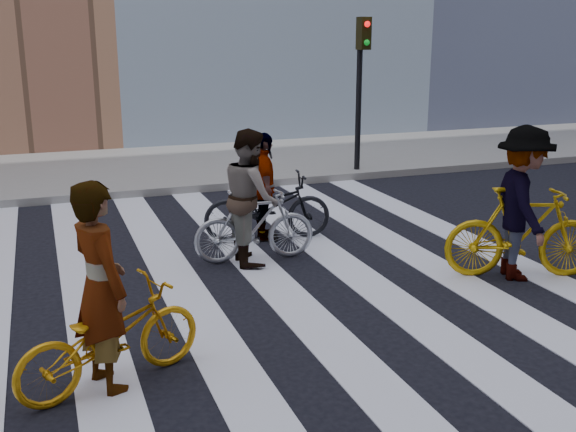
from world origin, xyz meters
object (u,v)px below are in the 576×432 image
traffic_signal (361,69)px  bike_silver_mid (255,226)px  rider_left (100,287)px  rider_mid (251,196)px  rider_right (522,203)px  rider_rear (264,187)px  bike_dark_rear (267,207)px  bike_yellow_left (110,337)px  bike_yellow_right (523,233)px

traffic_signal → bike_silver_mid: 6.21m
rider_left → rider_mid: (2.19, 2.77, -0.02)m
rider_mid → rider_right: 3.44m
rider_rear → traffic_signal: bearing=-32.9°
bike_dark_rear → rider_rear: rider_rear is taller
rider_left → rider_rear: bearing=-56.7°
bike_yellow_left → bike_yellow_right: (5.15, 1.01, 0.13)m
traffic_signal → bike_yellow_right: traffic_signal is taller
rider_rear → bike_yellow_right: bearing=-126.9°
bike_dark_rear → rider_right: rider_right is taller
bike_yellow_right → bike_yellow_left: bearing=121.7°
traffic_signal → bike_silver_mid: size_ratio=2.02×
traffic_signal → rider_rear: traffic_signal is taller
bike_yellow_left → bike_dark_rear: bearing=-56.7°
bike_yellow_left → rider_left: bearing=69.4°
bike_dark_rear → rider_left: bearing=153.0°
bike_yellow_left → bike_silver_mid: bike_silver_mid is taller
bike_silver_mid → bike_dark_rear: size_ratio=0.87×
bike_dark_rear → rider_mid: size_ratio=1.05×
rider_left → bike_dark_rear: bearing=-57.2°
bike_yellow_left → bike_yellow_right: size_ratio=0.89×
rider_right → traffic_signal: bearing=12.6°
traffic_signal → rider_rear: size_ratio=2.07×
traffic_signal → rider_right: 6.53m
rider_left → traffic_signal: bearing=-60.0°
bike_yellow_right → rider_mid: (-3.01, 1.76, 0.32)m
bike_yellow_right → rider_left: size_ratio=1.05×
bike_yellow_right → bike_dark_rear: bearing=63.5°
bike_yellow_right → rider_rear: (-2.52, 2.66, 0.22)m
bike_silver_mid → bike_yellow_right: size_ratio=0.85×
traffic_signal → rider_rear: 5.20m
bike_dark_rear → rider_left: rider_left is taller
bike_yellow_left → rider_right: size_ratio=0.89×
traffic_signal → rider_mid: traffic_signal is taller
bike_silver_mid → rider_left: size_ratio=0.89×
traffic_signal → rider_right: bearing=-98.0°
rider_rear → bike_silver_mid: bearing=163.7°
bike_yellow_right → rider_right: rider_right is taller
bike_yellow_left → bike_yellow_right: bike_yellow_right is taller
traffic_signal → rider_right: (-0.89, -6.34, -1.32)m
bike_dark_rear → traffic_signal: bearing=-32.4°
bike_yellow_left → rider_mid: 3.53m
bike_dark_rear → rider_right: (2.42, -2.66, 0.47)m
bike_yellow_left → rider_mid: (2.14, 2.77, 0.45)m
bike_silver_mid → rider_mid: size_ratio=0.91×
traffic_signal → bike_dark_rear: traffic_signal is taller
traffic_signal → rider_rear: bearing=-132.5°
rider_left → rider_rear: rider_left is taller
bike_yellow_right → rider_mid: bearing=80.2°
bike_dark_rear → rider_left: (-2.72, -3.67, 0.42)m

